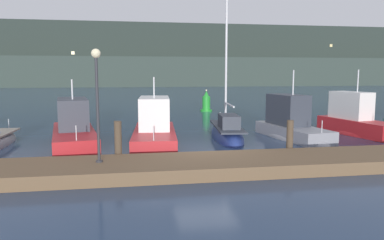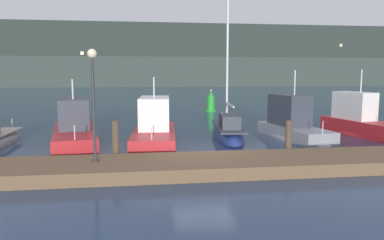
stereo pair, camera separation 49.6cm
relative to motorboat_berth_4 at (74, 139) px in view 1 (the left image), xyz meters
The scene contains 12 objects.
ground_plane 6.66m from the motorboat_berth_4, 30.63° to the right, with size 400.00×400.00×0.00m, color navy.
dock 7.81m from the motorboat_berth_4, 42.87° to the right, with size 42.38×2.80×0.45m, color brown.
mooring_pile_2 4.28m from the motorboat_berth_4, 59.24° to the right, with size 0.28×0.28×1.70m, color #4C3D2D.
mooring_pile_3 9.97m from the motorboat_berth_4, 21.57° to the right, with size 0.28×0.28×1.58m, color #4C3D2D.
motorboat_berth_4 is the anchor object (origin of this frame).
motorboat_berth_5 3.84m from the motorboat_berth_4, ahead, with size 2.67×6.99×3.94m.
sailboat_berth_6 8.03m from the motorboat_berth_4, 10.49° to the left, with size 2.23×6.23×8.76m.
motorboat_berth_7 11.44m from the motorboat_berth_4, ahead, with size 2.82×6.03×4.26m.
motorboat_berth_8 15.72m from the motorboat_berth_4, ahead, with size 2.71×5.92×4.25m.
channel_buoy 18.49m from the motorboat_berth_4, 58.41° to the left, with size 1.07×1.07×2.02m.
dock_lamppost 5.97m from the motorboat_berth_4, 73.02° to the right, with size 0.32×0.32×3.91m.
hillside_backdrop 91.27m from the motorboat_berth_4, 85.87° to the left, with size 240.00×23.00×17.04m.
Camera 1 is at (-3.06, -14.86, 3.54)m, focal length 35.00 mm.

